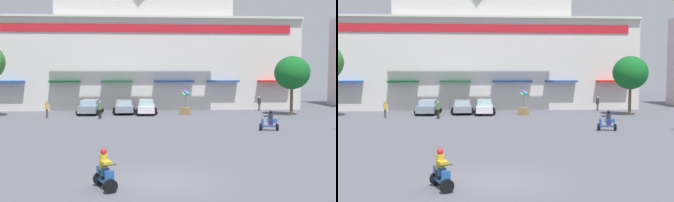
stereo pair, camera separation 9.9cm
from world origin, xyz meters
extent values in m
plane|color=#585863|center=(0.00, 13.00, 0.00)|extent=(128.00, 128.00, 0.00)
cube|color=silver|center=(0.00, 36.69, 5.20)|extent=(36.19, 13.37, 10.40)
cube|color=red|center=(0.00, 29.94, 9.23)|extent=(33.30, 0.12, 0.91)
cube|color=beige|center=(0.00, 29.90, 10.52)|extent=(36.19, 0.70, 0.24)
cube|color=#1E4B98|center=(-15.05, 29.45, 3.32)|extent=(3.65, 1.10, 0.20)
cube|color=#1E6B33|center=(-8.84, 29.45, 3.32)|extent=(3.34, 1.10, 0.20)
cube|color=#307342|center=(-3.10, 29.45, 3.32)|extent=(3.43, 1.10, 0.20)
cube|color=#244A89|center=(3.24, 29.45, 3.32)|extent=(4.45, 1.10, 0.20)
cube|color=#284A8D|center=(8.81, 29.45, 3.32)|extent=(3.61, 1.10, 0.20)
cube|color=red|center=(14.89, 29.45, 3.32)|extent=(3.87, 1.10, 0.20)
cylinder|color=brown|center=(14.66, 23.87, 1.54)|extent=(0.29, 0.29, 3.07)
ellipsoid|color=#145E22|center=(14.66, 23.87, 4.29)|extent=(3.48, 3.64, 3.33)
cube|color=gray|center=(-5.72, 26.14, 0.62)|extent=(2.11, 4.18, 0.71)
cube|color=#98B4CB|center=(-5.72, 26.14, 1.24)|extent=(1.71, 2.14, 0.52)
cylinder|color=black|center=(-6.54, 27.46, 0.30)|extent=(0.61, 0.21, 0.60)
cylinder|color=black|center=(-4.72, 27.33, 0.30)|extent=(0.61, 0.21, 0.60)
cylinder|color=black|center=(-6.72, 24.95, 0.30)|extent=(0.61, 0.21, 0.60)
cylinder|color=black|center=(-4.90, 24.82, 0.30)|extent=(0.61, 0.21, 0.60)
cube|color=gray|center=(-2.24, 26.43, 0.60)|extent=(1.98, 3.97, 0.65)
cube|color=#A3BFBC|center=(-2.24, 26.43, 1.18)|extent=(1.64, 2.02, 0.52)
cylinder|color=black|center=(-3.20, 27.59, 0.30)|extent=(0.61, 0.19, 0.60)
cylinder|color=black|center=(-1.39, 27.67, 0.30)|extent=(0.61, 0.19, 0.60)
cylinder|color=black|center=(-3.10, 25.18, 0.30)|extent=(0.61, 0.19, 0.60)
cylinder|color=black|center=(-1.28, 25.26, 0.30)|extent=(0.61, 0.19, 0.60)
cube|color=white|center=(0.07, 25.88, 0.61)|extent=(1.80, 4.53, 0.67)
cube|color=#94BEC2|center=(0.07, 25.88, 1.23)|extent=(1.50, 2.29, 0.58)
cylinder|color=black|center=(-0.71, 27.30, 0.30)|extent=(0.60, 0.18, 0.60)
cylinder|color=black|center=(0.95, 27.25, 0.30)|extent=(0.60, 0.18, 0.60)
cylinder|color=black|center=(-0.80, 24.52, 0.30)|extent=(0.60, 0.18, 0.60)
cylinder|color=black|center=(0.86, 24.47, 0.30)|extent=(0.60, 0.18, 0.60)
cylinder|color=black|center=(-1.82, -1.68, 0.26)|extent=(0.53, 0.34, 0.52)
cylinder|color=black|center=(-2.31, -0.60, 0.26)|extent=(0.53, 0.34, 0.52)
cube|color=#24549D|center=(-2.07, -1.14, 0.32)|extent=(0.68, 1.07, 0.10)
cube|color=#24549D|center=(-2.15, -0.95, 0.67)|extent=(0.55, 0.73, 0.28)
cube|color=#24549D|center=(-1.87, -1.58, 0.47)|extent=(0.35, 0.26, 0.66)
cylinder|color=black|center=(-1.86, -1.60, 1.01)|extent=(0.49, 0.25, 0.04)
cube|color=black|center=(-2.11, -1.03, 0.55)|extent=(0.41, 0.39, 0.36)
cylinder|color=gold|center=(-2.11, -1.03, 1.02)|extent=(0.42, 0.42, 0.57)
sphere|color=red|center=(-2.11, -1.03, 1.41)|extent=(0.25, 0.25, 0.25)
cube|color=gold|center=(-2.01, -1.27, 1.05)|extent=(0.49, 0.54, 0.10)
cylinder|color=black|center=(8.35, 13.52, 0.26)|extent=(0.22, 0.54, 0.52)
cylinder|color=black|center=(9.55, 13.33, 0.26)|extent=(0.22, 0.54, 0.52)
cube|color=#204A97|center=(8.95, 13.42, 0.32)|extent=(1.10, 0.44, 0.10)
cube|color=#204A97|center=(9.17, 13.39, 0.73)|extent=(0.72, 0.40, 0.28)
cube|color=#204A97|center=(8.47, 13.50, 0.51)|extent=(0.19, 0.34, 0.71)
cylinder|color=black|center=(8.45, 13.50, 1.07)|extent=(0.12, 0.52, 0.04)
cube|color=#291E4E|center=(9.07, 13.40, 0.61)|extent=(0.33, 0.36, 0.36)
cylinder|color=#252737|center=(9.07, 13.40, 1.04)|extent=(0.37, 0.37, 0.51)
sphere|color=black|center=(9.07, 13.40, 1.41)|extent=(0.25, 0.25, 0.25)
cube|color=#252737|center=(8.81, 13.44, 1.07)|extent=(0.49, 0.40, 0.10)
cylinder|color=black|center=(-4.34, 22.11, 0.43)|extent=(0.29, 0.29, 0.86)
cylinder|color=#407742|center=(-4.34, 22.11, 1.15)|extent=(0.47, 0.47, 0.57)
sphere|color=tan|center=(-4.34, 22.11, 1.53)|extent=(0.20, 0.20, 0.20)
cylinder|color=#4B3B45|center=(-9.45, 23.23, 0.41)|extent=(0.24, 0.24, 0.81)
cylinder|color=gold|center=(-9.45, 23.23, 1.13)|extent=(0.39, 0.39, 0.63)
sphere|color=tan|center=(-9.45, 23.23, 1.55)|extent=(0.22, 0.22, 0.22)
cylinder|color=#50514D|center=(12.71, 28.35, 0.40)|extent=(0.27, 0.27, 0.81)
cylinder|color=#2E3138|center=(12.71, 28.35, 1.11)|extent=(0.43, 0.43, 0.61)
sphere|color=tan|center=(12.71, 28.35, 1.54)|extent=(0.23, 0.23, 0.23)
cube|color=#9D7747|center=(4.00, 24.90, 0.38)|extent=(1.08, 1.01, 0.75)
cylinder|color=#4C4C4C|center=(4.00, 24.90, 1.35)|extent=(0.04, 0.04, 1.20)
sphere|color=green|center=(4.27, 24.93, 2.18)|extent=(0.38, 0.38, 0.38)
sphere|color=#DC3299|center=(4.05, 25.01, 2.08)|extent=(0.31, 0.31, 0.31)
sphere|color=purple|center=(3.93, 24.97, 2.37)|extent=(0.39, 0.39, 0.39)
sphere|color=#54C14A|center=(3.77, 24.86, 2.16)|extent=(0.35, 0.35, 0.35)
sphere|color=#45CC52|center=(3.86, 24.64, 2.05)|extent=(0.30, 0.30, 0.30)
sphere|color=#3AAAE1|center=(4.17, 24.70, 2.22)|extent=(0.40, 0.40, 0.40)
camera|label=1|loc=(-0.83, -16.31, 4.39)|focal=43.83mm
camera|label=2|loc=(-0.74, -16.31, 4.39)|focal=43.83mm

